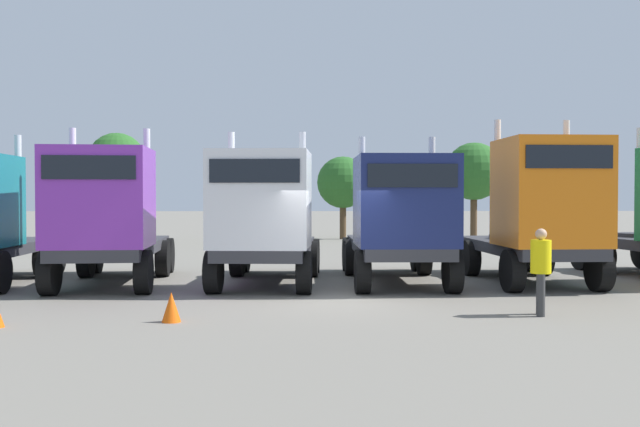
# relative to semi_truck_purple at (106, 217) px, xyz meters

# --- Properties ---
(ground) EXTENTS (200.00, 200.00, 0.00)m
(ground) POSITION_rel_semi_truck_purple_xyz_m (5.76, -2.06, -1.84)
(ground) COLOR slate
(semi_truck_purple) EXTENTS (2.96, 6.26, 4.15)m
(semi_truck_purple) POSITION_rel_semi_truck_purple_xyz_m (0.00, 0.00, 0.00)
(semi_truck_purple) COLOR #333338
(semi_truck_purple) RESTS_ON ground
(semi_truck_white) EXTENTS (2.95, 6.16, 4.08)m
(semi_truck_white) POSITION_rel_semi_truck_purple_xyz_m (4.03, 0.04, -0.03)
(semi_truck_white) COLOR #333338
(semi_truck_white) RESTS_ON ground
(semi_truck_navy) EXTENTS (2.58, 6.38, 3.97)m
(semi_truck_navy) POSITION_rel_semi_truck_purple_xyz_m (7.57, 0.14, -0.06)
(semi_truck_navy) COLOR #333338
(semi_truck_navy) RESTS_ON ground
(semi_truck_orange) EXTENTS (2.73, 6.09, 4.42)m
(semi_truck_orange) POSITION_rel_semi_truck_purple_xyz_m (11.23, 0.08, 0.13)
(semi_truck_orange) COLOR #333338
(semi_truck_orange) RESTS_ON ground
(visitor_in_hivis) EXTENTS (0.50, 0.50, 1.72)m
(visitor_in_hivis) POSITION_rel_semi_truck_purple_xyz_m (9.70, -4.29, -0.84)
(visitor_in_hivis) COLOR #373737
(visitor_in_hivis) RESTS_ON ground
(traffic_cone_near) EXTENTS (0.36, 0.36, 0.57)m
(traffic_cone_near) POSITION_rel_semi_truck_purple_xyz_m (2.53, -4.79, -1.55)
(traffic_cone_near) COLOR #F2590C
(traffic_cone_near) RESTS_ON ground
(oak_far_left) EXTENTS (2.91, 2.91, 5.57)m
(oak_far_left) POSITION_rel_semi_truck_purple_xyz_m (-4.19, 17.18, 2.23)
(oak_far_left) COLOR #4C3823
(oak_far_left) RESTS_ON ground
(oak_far_centre) EXTENTS (2.89, 2.89, 4.61)m
(oak_far_centre) POSITION_rel_semi_truck_purple_xyz_m (7.39, 20.66, 1.31)
(oak_far_centre) COLOR #4C3823
(oak_far_centre) RESTS_ON ground
(oak_far_right) EXTENTS (3.10, 3.10, 5.28)m
(oak_far_right) POSITION_rel_semi_truck_purple_xyz_m (14.34, 19.07, 1.87)
(oak_far_right) COLOR #4C3823
(oak_far_right) RESTS_ON ground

